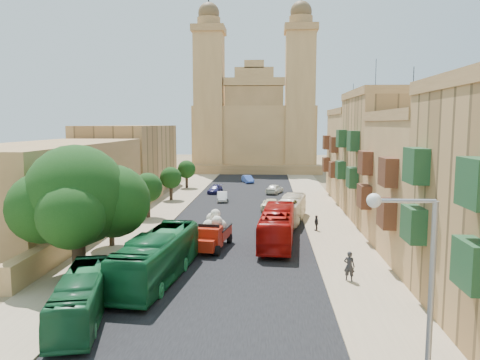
# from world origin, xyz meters

# --- Properties ---
(ground) EXTENTS (260.00, 260.00, 0.00)m
(ground) POSITION_xyz_m (0.00, 0.00, 0.00)
(ground) COLOR brown
(road_surface) EXTENTS (14.00, 140.00, 0.01)m
(road_surface) POSITION_xyz_m (0.00, 30.00, 0.01)
(road_surface) COLOR black
(road_surface) RESTS_ON ground
(sidewalk_east) EXTENTS (5.00, 140.00, 0.01)m
(sidewalk_east) POSITION_xyz_m (9.50, 30.00, 0.01)
(sidewalk_east) COLOR #9C8666
(sidewalk_east) RESTS_ON ground
(sidewalk_west) EXTENTS (5.00, 140.00, 0.01)m
(sidewalk_west) POSITION_xyz_m (-9.50, 30.00, 0.01)
(sidewalk_west) COLOR #9C8666
(sidewalk_west) RESTS_ON ground
(kerb_east) EXTENTS (0.25, 140.00, 0.12)m
(kerb_east) POSITION_xyz_m (7.00, 30.00, 0.06)
(kerb_east) COLOR #9C8666
(kerb_east) RESTS_ON ground
(kerb_west) EXTENTS (0.25, 140.00, 0.12)m
(kerb_west) POSITION_xyz_m (-7.00, 30.00, 0.06)
(kerb_west) COLOR #9C8666
(kerb_west) RESTS_ON ground
(townhouse_b) EXTENTS (9.00, 14.00, 14.90)m
(townhouse_b) POSITION_xyz_m (15.95, 11.00, 5.66)
(townhouse_b) COLOR #A77D4B
(townhouse_b) RESTS_ON ground
(townhouse_c) EXTENTS (9.00, 14.00, 17.40)m
(townhouse_c) POSITION_xyz_m (15.95, 25.00, 6.91)
(townhouse_c) COLOR tan
(townhouse_c) RESTS_ON ground
(townhouse_d) EXTENTS (9.00, 14.00, 15.90)m
(townhouse_d) POSITION_xyz_m (15.95, 39.00, 6.16)
(townhouse_d) COLOR #A77D4B
(townhouse_d) RESTS_ON ground
(west_wall) EXTENTS (1.00, 40.00, 1.80)m
(west_wall) POSITION_xyz_m (-12.50, 20.00, 0.90)
(west_wall) COLOR #A77D4B
(west_wall) RESTS_ON ground
(west_building_low) EXTENTS (10.00, 28.00, 8.40)m
(west_building_low) POSITION_xyz_m (-18.00, 18.00, 4.20)
(west_building_low) COLOR olive
(west_building_low) RESTS_ON ground
(west_building_mid) EXTENTS (10.00, 22.00, 10.00)m
(west_building_mid) POSITION_xyz_m (-18.00, 44.00, 5.00)
(west_building_mid) COLOR tan
(west_building_mid) RESTS_ON ground
(church) EXTENTS (28.00, 22.50, 36.30)m
(church) POSITION_xyz_m (-0.00, 78.61, 9.52)
(church) COLOR #A77D4B
(church) RESTS_ON ground
(ficus_tree) EXTENTS (8.93, 8.21, 8.93)m
(ficus_tree) POSITION_xyz_m (-9.42, 4.01, 5.28)
(ficus_tree) COLOR #322419
(ficus_tree) RESTS_ON ground
(street_tree_a) EXTENTS (3.67, 3.67, 5.64)m
(street_tree_a) POSITION_xyz_m (-10.00, 12.00, 3.78)
(street_tree_a) COLOR #322419
(street_tree_a) RESTS_ON ground
(street_tree_b) EXTENTS (3.22, 3.22, 4.96)m
(street_tree_b) POSITION_xyz_m (-10.00, 24.00, 3.32)
(street_tree_b) COLOR #322419
(street_tree_b) RESTS_ON ground
(street_tree_c) EXTENTS (2.93, 2.93, 4.50)m
(street_tree_c) POSITION_xyz_m (-10.00, 36.00, 3.01)
(street_tree_c) COLOR #322419
(street_tree_c) RESTS_ON ground
(street_tree_d) EXTENTS (2.90, 2.90, 4.46)m
(street_tree_d) POSITION_xyz_m (-10.00, 48.00, 2.98)
(street_tree_d) COLOR #322419
(street_tree_d) RESTS_ON ground
(streetlamp) EXTENTS (2.11, 0.44, 8.22)m
(streetlamp) POSITION_xyz_m (7.72, -12.00, 5.20)
(streetlamp) COLOR gray
(streetlamp) RESTS_ON ground
(red_truck) EXTENTS (2.86, 5.67, 3.18)m
(red_truck) POSITION_xyz_m (-1.32, 11.53, 1.40)
(red_truck) COLOR #A51E0C
(red_truck) RESTS_ON ground
(olive_pickup) EXTENTS (3.30, 5.25, 2.01)m
(olive_pickup) POSITION_xyz_m (4.93, 20.00, 0.98)
(olive_pickup) COLOR #3C4B1C
(olive_pickup) RESTS_ON ground
(bus_green_south) EXTENTS (3.99, 9.12, 2.47)m
(bus_green_south) POSITION_xyz_m (-6.50, -2.92, 1.24)
(bus_green_south) COLOR #1A5830
(bus_green_south) RESTS_ON ground
(bus_green_north) EXTENTS (3.78, 11.61, 3.17)m
(bus_green_north) POSITION_xyz_m (-4.00, 3.43, 1.59)
(bus_green_north) COLOR #135D2F
(bus_green_north) RESTS_ON ground
(bus_red_east) EXTENTS (3.36, 11.30, 3.11)m
(bus_red_east) POSITION_xyz_m (4.00, 13.42, 1.55)
(bus_red_east) COLOR #A60E0A
(bus_red_east) RESTS_ON ground
(bus_cream_east) EXTENTS (3.80, 9.71, 2.64)m
(bus_cream_east) POSITION_xyz_m (5.58, 22.87, 1.32)
(bus_cream_east) COLOR #FFECCC
(bus_cream_east) RESTS_ON ground
(car_blue_a) EXTENTS (2.95, 4.54, 1.44)m
(car_blue_a) POSITION_xyz_m (-5.00, 10.25, 0.72)
(car_blue_a) COLOR teal
(car_blue_a) RESTS_ON ground
(car_white_a) EXTENTS (1.70, 3.92, 1.26)m
(car_white_a) POSITION_xyz_m (-2.97, 35.33, 0.63)
(car_white_a) COLOR silver
(car_white_a) RESTS_ON ground
(car_cream) EXTENTS (2.61, 5.07, 1.37)m
(car_cream) POSITION_xyz_m (3.58, 29.46, 0.68)
(car_cream) COLOR #F9EDC0
(car_cream) RESTS_ON ground
(car_dkblue) EXTENTS (2.21, 4.14, 1.14)m
(car_dkblue) POSITION_xyz_m (-4.75, 42.46, 0.57)
(car_dkblue) COLOR #19184A
(car_dkblue) RESTS_ON ground
(car_white_b) EXTENTS (2.97, 4.51, 1.43)m
(car_white_b) POSITION_xyz_m (4.07, 42.68, 0.71)
(car_white_b) COLOR silver
(car_white_b) RESTS_ON ground
(car_blue_b) EXTENTS (2.47, 4.15, 1.29)m
(car_blue_b) POSITION_xyz_m (-0.50, 55.12, 0.65)
(car_blue_b) COLOR blue
(car_blue_b) RESTS_ON ground
(pedestrian_a) EXTENTS (0.85, 0.72, 1.98)m
(pedestrian_a) POSITION_xyz_m (8.57, 4.21, 0.99)
(pedestrian_a) COLOR #28272A
(pedestrian_a) RESTS_ON ground
(pedestrian_c) EXTENTS (0.59, 0.95, 1.52)m
(pedestrian_c) POSITION_xyz_m (7.85, 18.70, 0.76)
(pedestrian_c) COLOR #353437
(pedestrian_c) RESTS_ON ground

